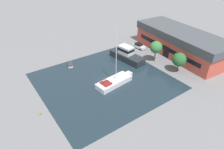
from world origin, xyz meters
TOP-DOWN VIEW (x-y plane):
  - ground_plane at (0.00, 0.00)m, footprint 440.00×440.00m
  - water_canal at (0.00, 0.00)m, footprint 29.29×30.62m
  - warehouse_building at (0.37, 27.67)m, footprint 30.99×13.96m
  - quay_tree_near_building at (-0.16, 17.60)m, footprint 3.48×3.48m
  - quay_tree_by_water at (7.55, 18.24)m, footprint 3.67×3.67m
  - parked_car at (-9.59, 19.89)m, footprint 4.62×2.28m
  - sailboat_moored at (2.57, 1.20)m, footprint 4.39×10.54m
  - motor_cruiser at (-5.68, 11.60)m, footprint 11.45×5.33m
  - small_dinghy at (-12.02, -3.64)m, footprint 3.43×2.39m
  - mooring_bollard at (2.84, -17.02)m, footprint 0.34×0.34m

SIDE VIEW (x-z plane):
  - ground_plane at x=0.00m, z-range 0.00..0.00m
  - water_canal at x=0.00m, z-range 0.00..0.01m
  - mooring_bollard at x=2.84m, z-range 0.01..0.63m
  - small_dinghy at x=-12.02m, z-range 0.01..0.67m
  - sailboat_moored at x=2.57m, z-range -6.14..7.63m
  - parked_car at x=-9.59m, z-range 0.00..1.69m
  - motor_cruiser at x=-5.68m, z-range -0.57..3.59m
  - quay_tree_by_water at x=7.55m, z-range 0.91..6.44m
  - warehouse_building at x=0.37m, z-range 0.05..7.33m
  - quay_tree_near_building at x=-0.16m, z-range 1.34..7.54m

